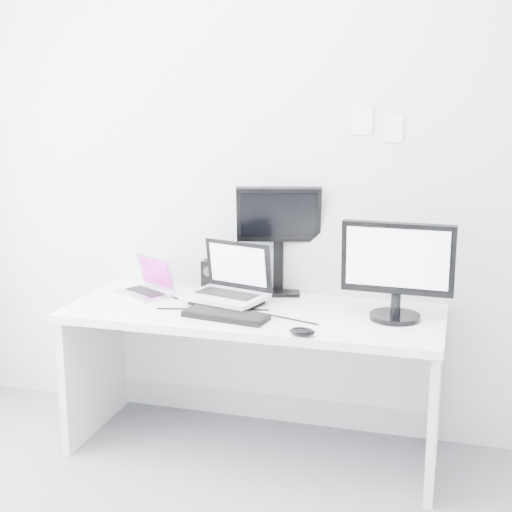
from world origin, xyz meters
name	(u,v)px	position (x,y,z in m)	size (l,w,h in m)	color
back_wall	(272,173)	(0.00, 1.60, 1.35)	(3.60, 3.60, 0.00)	silver
desk	(253,381)	(0.00, 1.25, 0.36)	(1.80, 0.70, 0.73)	white
macbook	(143,276)	(-0.61, 1.34, 0.83)	(0.28, 0.21, 0.21)	silver
speaker	(211,276)	(-0.31, 1.52, 0.81)	(0.08, 0.08, 0.16)	black
dell_laptop	(225,274)	(-0.15, 1.29, 0.88)	(0.37, 0.29, 0.31)	silver
rear_monitor	(278,239)	(0.05, 1.56, 1.02)	(0.43, 0.15, 0.58)	black
samsung_monitor	(397,270)	(0.67, 1.29, 0.96)	(0.51, 0.23, 0.47)	black
keyboard	(226,315)	(-0.08, 1.08, 0.74)	(0.40, 0.14, 0.03)	black
mouse	(302,332)	(0.31, 0.94, 0.75)	(0.11, 0.07, 0.04)	black
wall_note_0	(362,120)	(0.45, 1.59, 1.62)	(0.10, 0.00, 0.14)	white
wall_note_1	(394,129)	(0.60, 1.59, 1.58)	(0.09, 0.00, 0.13)	white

